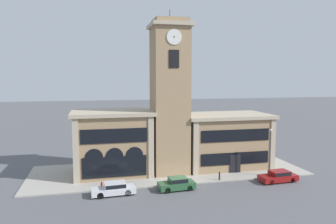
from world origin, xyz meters
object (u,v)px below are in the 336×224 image
(parked_car_far, at_px, (278,176))
(bollard, at_px, (219,176))
(fire_hydrant, at_px, (102,186))
(street_lamp, at_px, (270,145))
(parked_car_near, at_px, (114,188))
(parked_car_mid, at_px, (177,183))

(parked_car_far, distance_m, bollard, 7.20)
(parked_car_far, xyz_separation_m, bollard, (-6.96, 1.84, -0.05))
(parked_car_far, relative_size, fire_hydrant, 5.51)
(bollard, height_order, fire_hydrant, bollard)
(parked_car_far, height_order, street_lamp, street_lamp)
(fire_hydrant, bearing_deg, parked_car_near, -53.16)
(parked_car_mid, distance_m, fire_hydrant, 8.51)
(parked_car_far, bearing_deg, fire_hydrant, -8.33)
(street_lamp, bearing_deg, parked_car_far, -92.13)
(parked_car_far, bearing_deg, bollard, -18.62)
(parked_car_mid, height_order, street_lamp, street_lamp)
(bollard, xyz_separation_m, fire_hydrant, (-14.22, -0.16, -0.10))
(parked_car_mid, xyz_separation_m, street_lamp, (12.92, 2.19, 3.35))
(street_lamp, xyz_separation_m, fire_hydrant, (-21.26, -0.51, -3.53))
(parked_car_near, xyz_separation_m, parked_car_far, (19.92, -0.00, -0.01))
(parked_car_far, relative_size, street_lamp, 0.79)
(parked_car_far, height_order, fire_hydrant, parked_car_far)
(parked_car_near, distance_m, street_lamp, 20.40)
(parked_car_near, relative_size, bollard, 4.57)
(parked_car_near, distance_m, fire_hydrant, 2.11)
(parked_car_mid, distance_m, parked_car_far, 12.84)
(parked_car_mid, bearing_deg, parked_car_far, 176.21)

